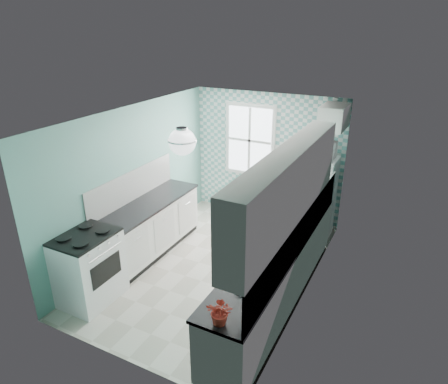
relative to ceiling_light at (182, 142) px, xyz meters
The scene contains 26 objects.
floor 2.47m from the ceiling_light, 90.00° to the left, with size 3.00×4.40×0.02m, color silver.
ceiling 0.82m from the ceiling_light, 90.00° to the left, with size 3.00×4.40×0.02m, color white.
wall_back 3.20m from the ceiling_light, 90.00° to the left, with size 3.00×0.02×2.50m, color #67A79B.
wall_front 1.77m from the ceiling_light, 90.00° to the right, with size 3.00×0.02×2.50m, color #67A79B.
wall_left 2.02m from the ceiling_light, 152.09° to the left, with size 0.02×4.40×2.50m, color #67A79B.
wall_right 2.02m from the ceiling_light, 27.91° to the left, with size 0.02×4.40×2.50m, color #67A79B.
accent_wall 3.17m from the ceiling_light, 90.00° to the left, with size 3.00×0.01×2.50m, color #67ABA9.
window 3.08m from the ceiling_light, 96.74° to the left, with size 1.04×0.05×1.44m.
backsplash_right 1.91m from the ceiling_light, 15.05° to the left, with size 0.02×3.60×0.51m, color white.
backsplash_left 2.00m from the ceiling_light, 154.02° to the left, with size 0.02×2.15×0.51m, color white.
upper_cabinets_right 1.41m from the ceiling_light, ahead, with size 0.33×3.20×0.90m, color white.
upper_cabinet_fridge 2.93m from the ceiling_light, 63.70° to the left, with size 0.40×0.74×0.40m, color white.
ceiling_light is the anchor object (origin of this frame).
base_cabinets_right 2.26m from the ceiling_light, 18.43° to the left, with size 0.60×3.60×0.90m, color white.
countertop_right 1.88m from the ceiling_light, 18.65° to the left, with size 0.63×3.60×0.04m, color black.
base_cabinets_left 2.34m from the ceiling_light, 148.86° to the left, with size 0.60×2.15×0.90m, color white.
countertop_left 1.97m from the ceiling_light, 148.54° to the left, with size 0.63×2.15×0.04m, color black.
fridge 3.22m from the ceiling_light, 66.81° to the left, with size 0.66×0.66×1.51m.
stove 2.27m from the ceiling_light, 149.93° to the right, with size 0.68×0.84×1.02m.
sink 2.30m from the ceiling_light, 49.03° to the left, with size 0.44×0.37×0.53m.
rug 2.96m from the ceiling_light, 85.89° to the left, with size 0.71×1.01×0.02m, color #7F0707.
dish_towel 2.46m from the ceiling_light, 56.98° to the left, with size 0.02×0.23×0.35m, color #6BB5A9.
fruit_bowl 1.92m from the ceiling_light, 28.20° to the right, with size 0.26×0.26×0.07m, color white.
potted_plant 2.14m from the ceiling_light, 46.79° to the right, with size 0.27×0.23×0.29m, color #B30A29.
soap_bottle 2.54m from the ceiling_light, 55.24° to the left, with size 0.09×0.09×0.21m, color #A4BBC0.
microwave 2.89m from the ceiling_light, 66.80° to the left, with size 0.54×0.37×0.30m, color silver.
Camera 1 is at (2.65, -4.85, 3.69)m, focal length 32.00 mm.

